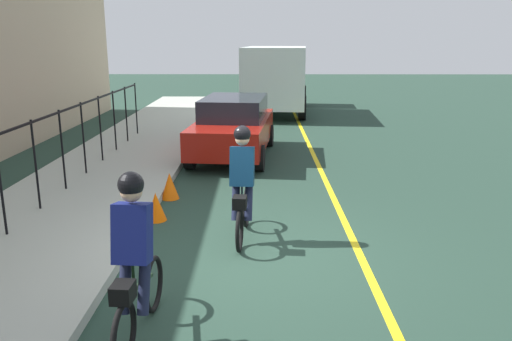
{
  "coord_description": "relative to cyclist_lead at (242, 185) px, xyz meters",
  "views": [
    {
      "loc": [
        -7.02,
        -0.12,
        3.08
      ],
      "look_at": [
        1.07,
        -0.06,
        1.0
      ],
      "focal_mm": 35.9,
      "sensor_mm": 36.0,
      "label": 1
    }
  ],
  "objects": [
    {
      "name": "sidewalk",
      "position": [
        -0.54,
        3.25,
        -0.84
      ],
      "size": [
        40.0,
        3.2,
        0.15
      ],
      "primitive_type": "cube",
      "color": "#A3A89C",
      "rests_on": "ground"
    },
    {
      "name": "parked_sedan_rear",
      "position": [
        5.99,
        0.44,
        -0.09
      ],
      "size": [
        4.55,
        2.26,
        1.58
      ],
      "rotation": [
        0.0,
        0.0,
        3.05
      ],
      "color": "maroon",
      "rests_on": "ground"
    },
    {
      "name": "iron_fence",
      "position": [
        0.46,
        3.65,
        0.35
      ],
      "size": [
        16.25,
        0.04,
        1.6
      ],
      "color": "black",
      "rests_on": "sidewalk"
    },
    {
      "name": "lane_line_centre",
      "position": [
        -0.54,
        -1.75,
        -0.91
      ],
      "size": [
        36.0,
        0.12,
        0.01
      ],
      "primitive_type": "cube",
      "color": "yellow",
      "rests_on": "ground"
    },
    {
      "name": "traffic_cone_far",
      "position": [
        2.15,
        1.52,
        -0.65
      ],
      "size": [
        0.36,
        0.36,
        0.53
      ],
      "primitive_type": "cone",
      "color": "#FA5E07",
      "rests_on": "ground"
    },
    {
      "name": "cyclist_lead",
      "position": [
        0.0,
        0.0,
        0.0
      ],
      "size": [
        1.71,
        0.38,
        1.83
      ],
      "rotation": [
        0.0,
        0.0,
        -0.07
      ],
      "color": "black",
      "rests_on": "ground"
    },
    {
      "name": "box_truck_background",
      "position": [
        14.35,
        -0.96,
        0.64
      ],
      "size": [
        6.88,
        2.97,
        2.78
      ],
      "rotation": [
        0.0,
        0.0,
        -0.08
      ],
      "color": "silver",
      "rests_on": "ground"
    },
    {
      "name": "traffic_cone_near",
      "position": [
        0.89,
        1.54,
        -0.66
      ],
      "size": [
        0.36,
        0.36,
        0.5
      ],
      "primitive_type": "cone",
      "color": "#F75B03",
      "rests_on": "ground"
    },
    {
      "name": "cyclist_follow",
      "position": [
        -2.77,
        1.01,
        0.0
      ],
      "size": [
        1.71,
        0.38,
        1.83
      ],
      "rotation": [
        0.0,
        0.0,
        -0.07
      ],
      "color": "black",
      "rests_on": "ground"
    },
    {
      "name": "ground_plane",
      "position": [
        -0.54,
        -0.15,
        -0.91
      ],
      "size": [
        80.0,
        80.0,
        0.0
      ],
      "primitive_type": "plane",
      "color": "#223A2E"
    }
  ]
}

